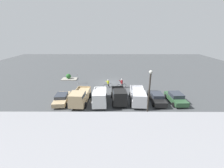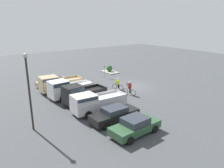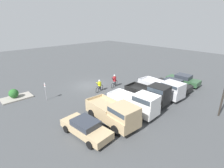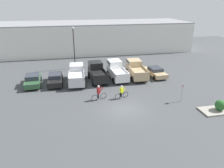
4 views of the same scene
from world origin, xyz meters
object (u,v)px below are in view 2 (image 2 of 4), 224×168
object	(u,v)px
pickup_truck_2	(67,89)
fire_lane_sign	(105,70)
pickup_truck_1	(81,94)
shrub	(109,68)
pickup_truck_3	(58,83)
lamppost	(29,86)
sedan_2	(53,81)
sedan_1	(115,114)
pickup_truck_0	(95,102)
sedan_0	(135,126)
cyclist_1	(130,88)
cyclist_0	(118,84)

from	to	relation	value
pickup_truck_2	fire_lane_sign	bearing A→B (deg)	-60.14
pickup_truck_1	shrub	distance (m)	15.64
pickup_truck_3	shrub	bearing A→B (deg)	-67.23
pickup_truck_3	lamppost	world-z (taller)	lamppost
pickup_truck_3	lamppost	distance (m)	10.51
shrub	sedan_2	bearing A→B (deg)	100.86
pickup_truck_1	fire_lane_sign	bearing A→B (deg)	-47.25
pickup_truck_1	shrub	world-z (taller)	pickup_truck_1
sedan_1	lamppost	size ratio (longest dim) A/B	0.72
pickup_truck_0	fire_lane_sign	size ratio (longest dim) A/B	2.66
sedan_2	sedan_0	bearing A→B (deg)	-179.45
sedan_0	shrub	xyz separation A→B (m)	(18.97, -11.18, -0.05)
sedan_0	shrub	size ratio (longest dim) A/B	4.24
fire_lane_sign	pickup_truck_2	bearing A→B (deg)	119.86
sedan_1	cyclist_1	size ratio (longest dim) A/B	2.64
sedan_1	shrub	bearing A→B (deg)	-34.58
sedan_0	shrub	world-z (taller)	sedan_0
sedan_2	lamppost	xyz separation A→B (m)	(-11.09, 6.29, 3.18)
cyclist_1	shrub	world-z (taller)	cyclist_1
sedan_1	pickup_truck_1	size ratio (longest dim) A/B	0.94
cyclist_1	shrub	xyz separation A→B (m)	(11.33, -5.11, -0.19)
pickup_truck_3	lamppost	xyz separation A→B (m)	(-8.31, 5.83, 2.71)
sedan_2	fire_lane_sign	xyz separation A→B (m)	(-0.45, -8.49, 0.63)
pickup_truck_2	pickup_truck_0	bearing A→B (deg)	-175.24
lamppost	shrub	size ratio (longest dim) A/B	6.15
fire_lane_sign	sedan_0	bearing A→B (deg)	153.01
cyclist_1	lamppost	distance (m)	13.01
fire_lane_sign	lamppost	world-z (taller)	lamppost
sedan_2	cyclist_0	xyz separation A→B (m)	(-6.61, -6.38, 0.10)
sedan_2	shrub	xyz separation A→B (m)	(2.17, -11.34, 0.01)
pickup_truck_0	shrub	bearing A→B (deg)	-40.49
pickup_truck_1	pickup_truck_3	world-z (taller)	pickup_truck_1
pickup_truck_0	cyclist_1	world-z (taller)	pickup_truck_0
cyclist_0	cyclist_1	size ratio (longest dim) A/B	0.94
cyclist_0	sedan_0	bearing A→B (deg)	148.61
sedan_1	pickup_truck_3	distance (m)	11.25
sedan_2	pickup_truck_3	bearing A→B (deg)	170.72
pickup_truck_2	sedan_2	xyz separation A→B (m)	(5.62, -0.52, -0.48)
sedan_1	pickup_truck_1	world-z (taller)	pickup_truck_1
pickup_truck_1	sedan_2	distance (m)	8.44
sedan_1	pickup_truck_3	world-z (taller)	pickup_truck_3
pickup_truck_1	fire_lane_sign	size ratio (longest dim) A/B	2.32
sedan_1	cyclist_1	distance (m)	7.75
sedan_0	pickup_truck_0	size ratio (longest dim) A/B	0.79
pickup_truck_0	pickup_truck_2	size ratio (longest dim) A/B	1.07
shrub	lamppost	bearing A→B (deg)	126.95
pickup_truck_0	pickup_truck_2	bearing A→B (deg)	4.76
pickup_truck_1	cyclist_0	bearing A→B (deg)	-74.43
pickup_truck_1	shrub	size ratio (longest dim) A/B	4.67
lamppost	sedan_0	bearing A→B (deg)	-131.55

